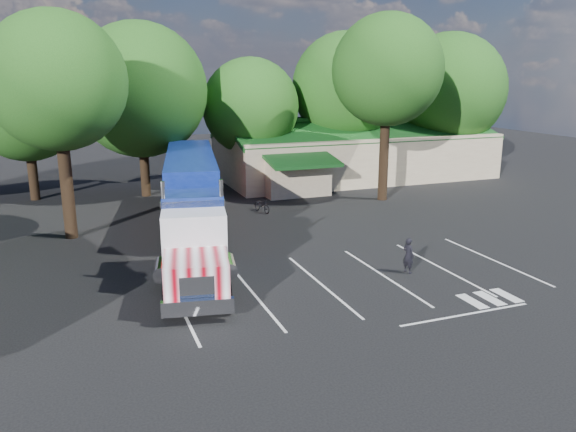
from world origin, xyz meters
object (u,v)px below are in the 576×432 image
object	(u,v)px
semi_truck	(192,192)
woman	(408,255)
bicycle	(262,205)
silver_sedan	(288,182)

from	to	relation	value
semi_truck	woman	world-z (taller)	semi_truck
bicycle	silver_sedan	xyz separation A→B (m)	(4.20, 6.00, 0.23)
silver_sedan	semi_truck	bearing A→B (deg)	160.76
silver_sedan	woman	bearing A→B (deg)	-159.55
semi_truck	woman	size ratio (longest dim) A/B	13.14
semi_truck	woman	xyz separation A→B (m)	(8.32, -9.82, -1.80)
semi_truck	bicycle	bearing A→B (deg)	47.25
bicycle	semi_truck	bearing A→B (deg)	-157.06
semi_truck	woman	bearing A→B (deg)	-39.11
bicycle	silver_sedan	distance (m)	7.33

